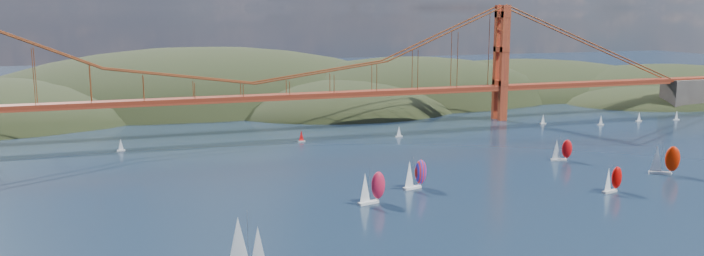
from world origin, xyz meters
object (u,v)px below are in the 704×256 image
racer_0 (371,187)px  racer_rwb (415,173)px  racer_1 (612,179)px  racer_3 (561,149)px  sloop_navy (244,244)px  racer_2 (664,159)px

racer_0 → racer_rwb: 21.02m
racer_1 → racer_3: size_ratio=1.00×
sloop_navy → racer_1: size_ratio=1.53×
racer_0 → racer_2: size_ratio=0.93×
sloop_navy → racer_rwb: 77.61m
sloop_navy → racer_1: sloop_navy is taller
racer_2 → racer_3: (-19.32, 28.09, -1.01)m
sloop_navy → racer_2: size_ratio=1.22×
racer_1 → racer_3: racer_3 is taller
racer_3 → racer_rwb: size_ratio=0.88×
racer_2 → racer_0: bearing=-148.0°
sloop_navy → racer_3: bearing=32.8°
racer_0 → racer_1: bearing=-24.3°
racer_2 → racer_1: bearing=-126.0°
racer_1 → racer_2: size_ratio=0.80×
racer_rwb → racer_1: bearing=-38.5°
sloop_navy → racer_2: 149.74m
sloop_navy → racer_0: 56.88m
racer_3 → racer_2: bearing=-41.5°
racer_1 → racer_3: (11.72, 41.08, 0.00)m
sloop_navy → racer_2: sloop_navy is taller
racer_3 → sloop_navy: bearing=-137.6°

